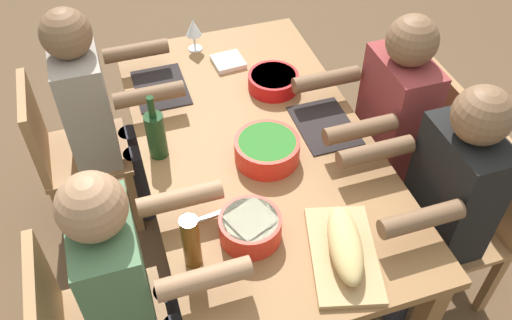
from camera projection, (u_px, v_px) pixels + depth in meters
ground_plane at (256, 247)px, 2.80m from camera, size 8.00×8.00×0.00m
dining_table at (256, 156)px, 2.34m from camera, size 1.72×0.93×0.74m
diner_near_right at (129, 280)px, 1.86m from camera, size 0.41×0.53×1.20m
chair_far_center at (413, 145)px, 2.63m from camera, size 0.40×0.40×0.85m
diner_far_center at (386, 119)px, 2.44m from camera, size 0.41×0.53×1.20m
chair_far_right at (469, 219)px, 2.32m from camera, size 0.40×0.40×0.85m
diner_far_right at (443, 196)px, 2.12m from camera, size 0.41×0.53×1.20m
chair_near_left at (67, 151)px, 2.60m from camera, size 0.40×0.40×0.85m
diner_near_left at (97, 108)px, 2.49m from camera, size 0.41×0.53×1.20m
serving_bowl_greens at (267, 149)px, 2.17m from camera, size 0.26×0.26×0.10m
serving_bowl_pasta at (250, 226)px, 1.90m from camera, size 0.22×0.22×0.10m
serving_bowl_fruit at (273, 80)px, 2.50m from camera, size 0.23×0.23×0.07m
cutting_board at (343, 254)px, 1.87m from camera, size 0.44×0.32×0.02m
bread_loaf at (345, 244)px, 1.83m from camera, size 0.34×0.19×0.09m
wine_bottle at (156, 134)px, 2.15m from camera, size 0.08×0.08×0.29m
beer_bottle at (191, 242)px, 1.78m from camera, size 0.06×0.06×0.22m
wine_glass at (193, 29)px, 2.67m from camera, size 0.08×0.08×0.17m
fork_near_right at (204, 219)px, 1.99m from camera, size 0.04×0.17×0.01m
placemat_far_center at (324, 125)px, 2.34m from camera, size 0.32×0.23×0.01m
placemat_near_left at (161, 87)px, 2.52m from camera, size 0.32×0.23×0.01m
napkin_stack at (228, 62)px, 2.65m from camera, size 0.15×0.15×0.02m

